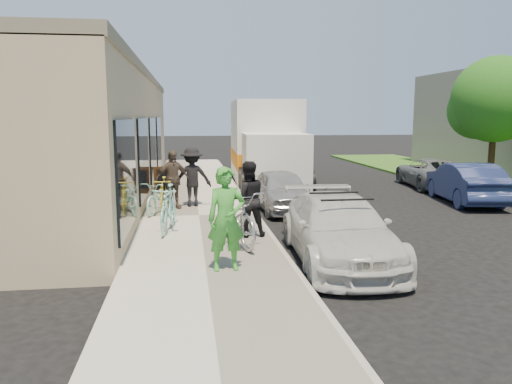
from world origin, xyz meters
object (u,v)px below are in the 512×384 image
bike_rack (168,198)px  moving_truck (266,147)px  far_car_gray (431,173)px  sedan_white (339,229)px  cruiser_bike_c (164,195)px  woman_rider (226,219)px  cruiser_bike_a (168,208)px  cruiser_bike_b (160,197)px  bystander_b (172,179)px  tandem_bike (236,216)px  bystander_a (192,177)px  median_tree (494,103)px  sandwich_board (163,180)px  sedan_silver (281,190)px  man_standing (248,199)px  far_car_blue (465,183)px

bike_rack → moving_truck: size_ratio=0.13×
far_car_gray → sedan_white: bearing=61.6°
cruiser_bike_c → bike_rack: bearing=-78.3°
woman_rider → cruiser_bike_a: (-1.09, 3.10, -0.36)m
far_car_gray → cruiser_bike_b: size_ratio=2.50×
bystander_b → tandem_bike: bearing=-92.1°
bystander_a → median_tree: bearing=-170.0°
median_tree → bystander_b: median_tree is taller
tandem_bike → bike_rack: bearing=105.0°
sandwich_board → far_car_gray: 10.33m
median_tree → tandem_bike: (-10.35, -7.30, -2.52)m
median_tree → woman_rider: median_tree is taller
sedan_silver → tandem_bike: size_ratio=1.63×
tandem_bike → man_standing: man_standing is taller
far_car_blue → man_standing: 8.56m
man_standing → sedan_white: bearing=127.9°
far_car_gray → cruiser_bike_a: (-9.89, -6.85, 0.11)m
man_standing → bystander_a: size_ratio=0.96×
cruiser_bike_c → bystander_b: bearing=67.7°
moving_truck → cruiser_bike_a: moving_truck is taller
far_car_gray → tandem_bike: 11.78m
sedan_white → far_car_blue: (5.95, 5.74, 0.03)m
sandwich_board → cruiser_bike_c: 3.51m
cruiser_bike_a → bystander_a: 3.21m
cruiser_bike_c → far_car_blue: bearing=8.8°
bike_rack → moving_truck: (3.73, 7.55, 0.79)m
sandwich_board → bystander_b: bearing=-98.1°
far_car_blue → tandem_bike: size_ratio=1.83×
cruiser_bike_b → cruiser_bike_c: cruiser_bike_c is taller
cruiser_bike_b → sedan_silver: bearing=30.5°
sedan_silver → bike_rack: bearing=-155.6°
cruiser_bike_c → bystander_b: bystander_b is taller
woman_rider → bystander_b: size_ratio=1.06×
far_car_blue → far_car_gray: (0.64, 3.49, -0.08)m
far_car_gray → median_tree: (1.88, -0.88, 2.67)m
cruiser_bike_b → bystander_b: bystander_b is taller
sedan_white → man_standing: man_standing is taller
woman_rider → cruiser_bike_b: size_ratio=1.09×
sedan_silver → sedan_white: bearing=-91.2°
bystander_b → woman_rider: bearing=-100.6°
bike_rack → sandwich_board: bearing=94.3°
tandem_bike → moving_truck: bearing=63.1°
median_tree → cruiser_bike_b: median_tree is taller
moving_truck → cruiser_bike_b: 7.76m
sedan_white → cruiser_bike_a: 4.07m
far_car_blue → woman_rider: 10.41m
moving_truck → far_car_blue: (5.56, -5.47, -0.85)m
cruiser_bike_a → sedan_white: bearing=-27.4°
bike_rack → median_tree: size_ratio=0.19×
cruiser_bike_b → bystander_b: bearing=79.8°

